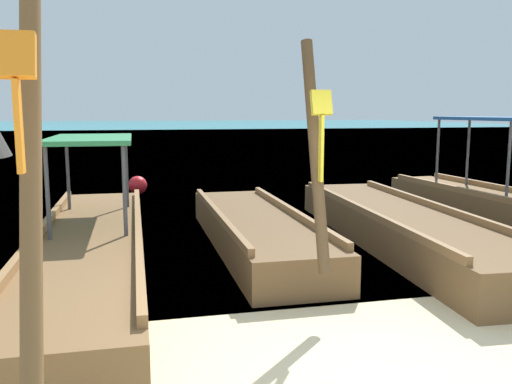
{
  "coord_description": "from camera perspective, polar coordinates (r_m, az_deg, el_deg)",
  "views": [
    {
      "loc": [
        -1.72,
        -3.39,
        2.06
      ],
      "look_at": [
        0.0,
        3.83,
        0.96
      ],
      "focal_mm": 37.89,
      "sensor_mm": 36.0,
      "label": 1
    }
  ],
  "objects": [
    {
      "name": "longtail_boat_pink_ribbon",
      "position": [
        8.72,
        15.09,
        -3.63
      ],
      "size": [
        1.74,
        6.98,
        2.27
      ],
      "color": "brown",
      "rests_on": "ground"
    },
    {
      "name": "sea_water",
      "position": [
        65.27,
        -11.98,
        6.5
      ],
      "size": [
        120.0,
        120.0,
        0.0
      ],
      "primitive_type": "plane",
      "color": "teal",
      "rests_on": "ground"
    },
    {
      "name": "mooring_buoy_near",
      "position": [
        13.82,
        -12.38,
        0.7
      ],
      "size": [
        0.46,
        0.46,
        0.46
      ],
      "color": "red",
      "rests_on": "sea_water"
    },
    {
      "name": "longtail_boat_orange_ribbon",
      "position": [
        7.06,
        -17.06,
        -6.03
      ],
      "size": [
        1.34,
        7.45,
        2.79
      ],
      "color": "brown",
      "rests_on": "ground"
    },
    {
      "name": "longtail_boat_yellow_ribbon",
      "position": [
        8.24,
        -0.03,
        -4.07
      ],
      "size": [
        1.27,
        5.65,
        2.8
      ],
      "color": "brown",
      "rests_on": "ground"
    }
  ]
}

